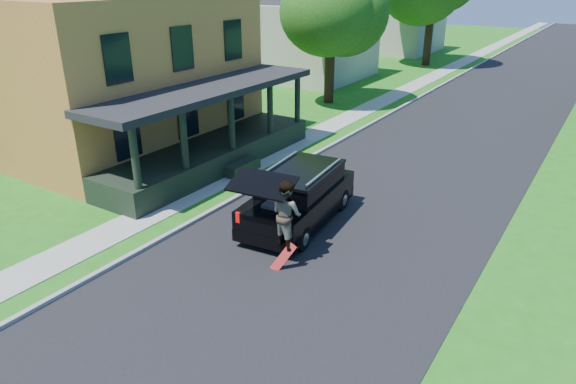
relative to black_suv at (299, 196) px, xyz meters
The scene contains 12 objects.
ground 3.97m from the black_suv, 68.80° to the right, with size 140.00×140.00×0.00m, color #226313.
street 16.47m from the black_suv, 85.12° to the left, with size 8.00×120.00×0.02m, color black.
curb 16.63m from the black_suv, 99.18° to the left, with size 0.15×120.00×0.12m, color gray.
sidewalk 16.94m from the black_suv, 104.37° to the left, with size 1.30×120.00×0.03m, color gray.
front_walk 8.49m from the black_suv, 163.56° to the left, with size 6.50×1.20×0.03m, color gray.
main_house 12.34m from the black_suv, 168.19° to the left, with size 15.56×15.56×10.10m.
neighbor_house_mid 23.94m from the black_suv, 120.69° to the left, with size 12.78×12.78×8.30m.
neighbor_house_far 38.49m from the black_suv, 108.39° to the left, with size 12.78×12.78×8.30m.
black_suv is the anchor object (origin of this frame).
skateboarder 2.38m from the black_suv, 65.70° to the right, with size 1.03×0.92×1.78m.
skateboard 2.76m from the black_suv, 66.37° to the right, with size 0.58×0.42×0.82m.
tree_left_mid 16.48m from the black_suv, 115.48° to the left, with size 6.31×6.11×8.69m.
Camera 1 is at (5.91, -8.28, 7.00)m, focal length 32.00 mm.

